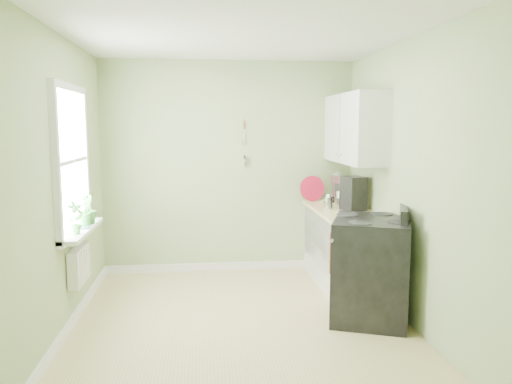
{
  "coord_description": "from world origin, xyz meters",
  "views": [
    {
      "loc": [
        -0.36,
        -4.58,
        1.88
      ],
      "look_at": [
        0.21,
        0.55,
        1.2
      ],
      "focal_mm": 35.0,
      "sensor_mm": 36.0,
      "label": 1
    }
  ],
  "objects": [
    {
      "name": "plant_a",
      "position": [
        -1.5,
        0.03,
        1.06
      ],
      "size": [
        0.19,
        0.2,
        0.31
      ],
      "primitive_type": "imported",
      "rotation": [
        0.0,
        0.0,
        0.86
      ],
      "color": "#387E30",
      "rests_on": "window_sill"
    },
    {
      "name": "stove",
      "position": [
        1.28,
        -0.01,
        0.51
      ],
      "size": [
        0.98,
        1.01,
        1.12
      ],
      "color": "black",
      "rests_on": "floor"
    },
    {
      "name": "countertop",
      "position": [
        1.29,
        1.0,
        0.89
      ],
      "size": [
        0.64,
        1.6,
        0.04
      ],
      "primitive_type": "cube",
      "color": "beige",
      "rests_on": "base_cabinets"
    },
    {
      "name": "upper_cabinets",
      "position": [
        1.43,
        1.1,
        1.85
      ],
      "size": [
        0.35,
        1.4,
        0.8
      ],
      "primitive_type": "cube",
      "color": "white",
      "rests_on": "wall_right"
    },
    {
      "name": "coffee_maker",
      "position": [
        1.39,
        0.98,
        1.1
      ],
      "size": [
        0.29,
        0.3,
        0.39
      ],
      "color": "black",
      "rests_on": "countertop"
    },
    {
      "name": "stand_mixer",
      "position": [
        1.4,
        1.55,
        1.08
      ],
      "size": [
        0.23,
        0.34,
        0.39
      ],
      "color": "#B2B2B7",
      "rests_on": "countertop"
    },
    {
      "name": "window_sill",
      "position": [
        -1.51,
        0.3,
        0.88
      ],
      "size": [
        0.18,
        1.14,
        0.04
      ],
      "primitive_type": "cube",
      "color": "white",
      "rests_on": "wall_left"
    },
    {
      "name": "wall_back",
      "position": [
        0.0,
        1.81,
        1.35
      ],
      "size": [
        3.2,
        0.02,
        2.7
      ],
      "primitive_type": "cube",
      "color": "#9EB279",
      "rests_on": "floor"
    },
    {
      "name": "floor",
      "position": [
        0.0,
        0.0,
        -0.01
      ],
      "size": [
        3.2,
        3.6,
        0.02
      ],
      "primitive_type": "cube",
      "color": "tan",
      "rests_on": "ground"
    },
    {
      "name": "plant_b",
      "position": [
        -1.5,
        0.42,
        1.05
      ],
      "size": [
        0.16,
        0.19,
        0.31
      ],
      "primitive_type": "imported",
      "rotation": [
        0.0,
        0.0,
        1.73
      ],
      "color": "#387E30",
      "rests_on": "window_sill"
    },
    {
      "name": "jar",
      "position": [
        1.15,
        0.3,
        0.95
      ],
      "size": [
        0.08,
        0.08,
        0.08
      ],
      "color": "beige",
      "rests_on": "countertop"
    },
    {
      "name": "wall_utensils",
      "position": [
        0.2,
        1.78,
        1.56
      ],
      "size": [
        0.02,
        0.14,
        0.58
      ],
      "color": "beige",
      "rests_on": "wall_back"
    },
    {
      "name": "wall_left",
      "position": [
        -1.61,
        0.0,
        1.35
      ],
      "size": [
        0.02,
        3.6,
        2.7
      ],
      "primitive_type": "cube",
      "color": "#9EB279",
      "rests_on": "floor"
    },
    {
      "name": "red_tray",
      "position": [
        1.08,
        1.72,
        1.08
      ],
      "size": [
        0.33,
        0.11,
        0.33
      ],
      "primitive_type": "cylinder",
      "rotation": [
        1.45,
        0.0,
        0.16
      ],
      "color": "#B91738",
      "rests_on": "countertop"
    },
    {
      "name": "window",
      "position": [
        -1.58,
        0.3,
        1.55
      ],
      "size": [
        0.06,
        1.14,
        1.44
      ],
      "color": "white",
      "rests_on": "wall_left"
    },
    {
      "name": "base_cabinets",
      "position": [
        1.3,
        1.0,
        0.43
      ],
      "size": [
        0.6,
        1.6,
        0.87
      ],
      "primitive_type": "cube",
      "color": "white",
      "rests_on": "floor"
    },
    {
      "name": "kettle",
      "position": [
        1.13,
        1.1,
        1.0
      ],
      "size": [
        0.17,
        0.1,
        0.18
      ],
      "color": "silver",
      "rests_on": "countertop"
    },
    {
      "name": "wall_right",
      "position": [
        1.61,
        0.0,
        1.35
      ],
      "size": [
        0.02,
        3.6,
        2.7
      ],
      "primitive_type": "cube",
      "color": "#9EB279",
      "rests_on": "floor"
    },
    {
      "name": "plant_c",
      "position": [
        -1.5,
        0.54,
        1.06
      ],
      "size": [
        0.21,
        0.21,
        0.32
      ],
      "primitive_type": "imported",
      "rotation": [
        0.0,
        0.0,
        4.51
      ],
      "color": "#387E30",
      "rests_on": "window_sill"
    },
    {
      "name": "radiator",
      "position": [
        -1.54,
        0.25,
        0.55
      ],
      "size": [
        0.12,
        0.5,
        0.35
      ],
      "primitive_type": "cube",
      "color": "white",
      "rests_on": "wall_left"
    },
    {
      "name": "ceiling",
      "position": [
        0.0,
        0.0,
        2.71
      ],
      "size": [
        3.2,
        3.6,
        0.02
      ],
      "primitive_type": "cube",
      "color": "white",
      "rests_on": "wall_back"
    }
  ]
}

